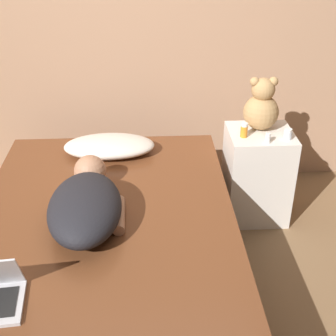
# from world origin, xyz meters

# --- Properties ---
(ground_plane) EXTENTS (12.00, 12.00, 0.00)m
(ground_plane) POSITION_xyz_m (0.00, 0.00, 0.00)
(ground_plane) COLOR brown
(wall_back) EXTENTS (8.00, 0.06, 2.60)m
(wall_back) POSITION_xyz_m (0.00, 1.31, 1.30)
(wall_back) COLOR tan
(wall_back) RESTS_ON ground_plane
(bed) EXTENTS (1.36, 2.06, 0.48)m
(bed) POSITION_xyz_m (0.00, 0.00, 0.24)
(bed) COLOR brown
(bed) RESTS_ON ground_plane
(nightstand) EXTENTS (0.40, 0.38, 0.62)m
(nightstand) POSITION_xyz_m (0.94, 0.75, 0.31)
(nightstand) COLOR silver
(nightstand) RESTS_ON ground_plane
(pillow) EXTENTS (0.57, 0.31, 0.11)m
(pillow) POSITION_xyz_m (-0.01, 0.77, 0.53)
(pillow) COLOR beige
(pillow) RESTS_ON bed
(person_lying) EXTENTS (0.38, 0.77, 0.20)m
(person_lying) POSITION_xyz_m (-0.09, 0.07, 0.58)
(person_lying) COLOR black
(person_lying) RESTS_ON bed
(teddy_bear) EXTENTS (0.22, 0.22, 0.34)m
(teddy_bear) POSITION_xyz_m (0.94, 0.81, 0.76)
(teddy_bear) COLOR tan
(teddy_bear) RESTS_ON nightstand
(bottle_orange) EXTENTS (0.04, 0.04, 0.09)m
(bottle_orange) POSITION_xyz_m (0.82, 0.69, 0.66)
(bottle_orange) COLOR orange
(bottle_orange) RESTS_ON nightstand
(bottle_clear) EXTENTS (0.05, 0.05, 0.07)m
(bottle_clear) POSITION_xyz_m (1.08, 0.65, 0.65)
(bottle_clear) COLOR silver
(bottle_clear) RESTS_ON nightstand
(bottle_white) EXTENTS (0.03, 0.03, 0.06)m
(bottle_white) POSITION_xyz_m (0.95, 0.61, 0.65)
(bottle_white) COLOR white
(bottle_white) RESTS_ON nightstand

